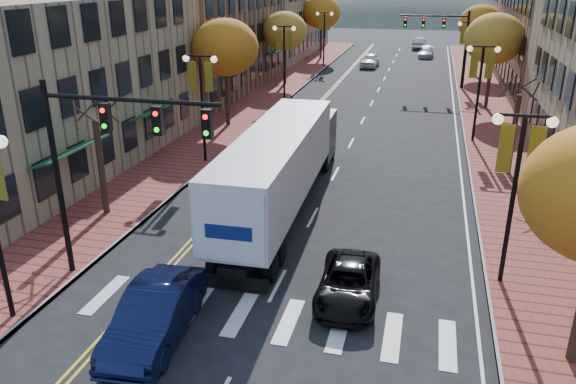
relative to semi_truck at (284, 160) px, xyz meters
The scene contains 28 objects.
ground 11.07m from the semi_truck, 81.92° to the right, with size 200.00×200.00×0.00m, color black.
sidewalk_left 23.14m from the semi_truck, 108.95° to the left, with size 4.00×85.00×0.15m, color brown.
sidewalk_right 24.30m from the semi_truck, 64.22° to the left, with size 4.00×85.00×0.15m, color brown.
building_left_near 15.80m from the semi_truck, behind, with size 12.00×22.00×9.00m, color #9E8966.
building_left_mid 29.82m from the semi_truck, 121.48° to the left, with size 12.00×24.00×11.00m, color brown.
building_left_far 52.67m from the semi_truck, 107.11° to the left, with size 12.00×26.00×9.50m, color #9E8966.
building_right_far 57.01m from the semi_truck, 69.41° to the left, with size 15.00×20.00×11.00m, color #9E8966.
tree_left_a 7.96m from the semi_truck, 160.04° to the right, with size 0.28×0.28×4.20m.
tree_left_b 15.56m from the semi_truck, 119.38° to the left, with size 4.48×4.48×7.21m.
tree_left_c 30.35m from the semi_truck, 104.33° to the left, with size 4.16×4.16×6.69m.
tree_left_d 47.98m from the semi_truck, 98.99° to the left, with size 4.61×4.61×7.42m.
tree_right_b 12.80m from the semi_truck, 34.70° to the left, with size 0.28×0.28×4.20m.
tree_right_c 25.74m from the semi_truck, 65.69° to the left, with size 4.48×4.48×7.21m.
tree_right_d 40.78m from the semi_truck, 75.01° to the left, with size 4.35×4.35×7.00m.
lamp_left_b 8.22m from the semi_truck, 138.53° to the left, with size 1.96×0.36×6.05m.
lamp_left_c 24.12m from the semi_truck, 104.40° to the left, with size 1.96×0.36×6.05m.
lamp_left_d 41.76m from the semi_truck, 98.24° to the left, with size 1.96×0.36×6.05m.
lamp_right_a 10.37m from the semi_truck, 27.60° to the right, with size 1.96×0.36×6.05m.
lamp_right_b 16.18m from the semi_truck, 55.82° to the left, with size 1.96×0.36×6.05m.
lamp_right_c 32.62m from the semi_truck, 73.92° to the left, with size 1.96×0.36×6.05m.
traffic_mast_near 9.05m from the semi_truck, 117.14° to the right, with size 6.10×0.35×7.00m.
traffic_mast_far 32.16m from the semi_truck, 77.39° to the left, with size 6.10×0.34×7.00m.
semi_truck is the anchor object (origin of this frame).
navy_sedan 10.64m from the semi_truck, 96.49° to the right, with size 1.69×4.85×1.60m, color #0C1233.
black_suv 8.20m from the semi_truck, 59.97° to the right, with size 1.94×4.21×1.17m, color black.
car_far_white 42.53m from the semi_truck, 91.08° to the left, with size 1.83×4.54×1.55m, color silver.
car_far_silver 52.23m from the semi_truck, 84.17° to the left, with size 1.74×4.27×1.24m, color #ADADB5.
car_far_oncoming 60.93m from the semi_truck, 86.07° to the left, with size 1.62×4.64×1.53m, color #B3B2BA.
Camera 1 is at (4.49, -12.37, 10.16)m, focal length 35.00 mm.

